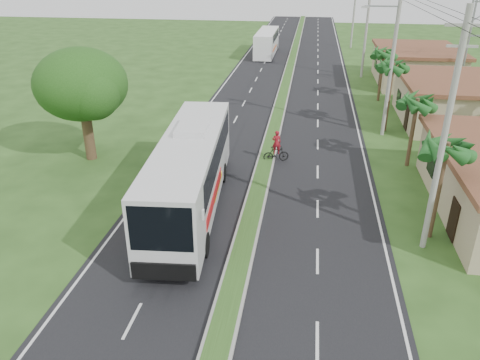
# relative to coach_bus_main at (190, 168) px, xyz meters

# --- Properties ---
(ground) EXTENTS (180.00, 180.00, 0.00)m
(ground) POSITION_rel_coach_bus_main_xyz_m (3.36, -3.99, -2.45)
(ground) COLOR #28471A
(ground) RESTS_ON ground
(road_asphalt) EXTENTS (14.00, 160.00, 0.02)m
(road_asphalt) POSITION_rel_coach_bus_main_xyz_m (3.36, 16.01, -2.44)
(road_asphalt) COLOR black
(road_asphalt) RESTS_ON ground
(median_strip) EXTENTS (1.20, 160.00, 0.18)m
(median_strip) POSITION_rel_coach_bus_main_xyz_m (3.36, 16.01, -2.35)
(median_strip) COLOR gray
(median_strip) RESTS_ON ground
(lane_edge_left) EXTENTS (0.12, 160.00, 0.01)m
(lane_edge_left) POSITION_rel_coach_bus_main_xyz_m (-3.34, 16.01, -2.45)
(lane_edge_left) COLOR silver
(lane_edge_left) RESTS_ON ground
(lane_edge_right) EXTENTS (0.12, 160.00, 0.01)m
(lane_edge_right) POSITION_rel_coach_bus_main_xyz_m (10.06, 16.01, -2.45)
(lane_edge_right) COLOR silver
(lane_edge_right) RESTS_ON ground
(shop_mid) EXTENTS (7.60, 10.60, 3.67)m
(shop_mid) POSITION_rel_coach_bus_main_xyz_m (17.36, 18.01, -0.59)
(shop_mid) COLOR tan
(shop_mid) RESTS_ON ground
(shop_far) EXTENTS (8.60, 11.60, 3.82)m
(shop_far) POSITION_rel_coach_bus_main_xyz_m (17.36, 32.01, -0.52)
(shop_far) COLOR tan
(shop_far) RESTS_ON ground
(palm_verge_a) EXTENTS (2.40, 2.40, 5.45)m
(palm_verge_a) POSITION_rel_coach_bus_main_xyz_m (12.36, -0.99, 2.29)
(palm_verge_a) COLOR #473321
(palm_verge_a) RESTS_ON ground
(palm_verge_b) EXTENTS (2.40, 2.40, 5.05)m
(palm_verge_b) POSITION_rel_coach_bus_main_xyz_m (12.76, 8.01, 1.91)
(palm_verge_b) COLOR #473321
(palm_verge_b) RESTS_ON ground
(palm_verge_c) EXTENTS (2.40, 2.40, 5.85)m
(palm_verge_c) POSITION_rel_coach_bus_main_xyz_m (12.16, 15.01, 2.67)
(palm_verge_c) COLOR #473321
(palm_verge_c) RESTS_ON ground
(palm_verge_d) EXTENTS (2.40, 2.40, 5.25)m
(palm_verge_d) POSITION_rel_coach_bus_main_xyz_m (12.66, 24.01, 2.10)
(palm_verge_d) COLOR #473321
(palm_verge_d) RESTS_ON ground
(shade_tree) EXTENTS (6.30, 6.00, 7.54)m
(shade_tree) POSITION_rel_coach_bus_main_xyz_m (-8.75, 6.03, 2.58)
(shade_tree) COLOR #473321
(shade_tree) RESTS_ON ground
(utility_pole_a) EXTENTS (1.60, 0.28, 11.00)m
(utility_pole_a) POSITION_rel_coach_bus_main_xyz_m (11.86, -1.99, 3.22)
(utility_pole_a) COLOR gray
(utility_pole_a) RESTS_ON ground
(utility_pole_b) EXTENTS (3.20, 0.28, 12.00)m
(utility_pole_b) POSITION_rel_coach_bus_main_xyz_m (11.83, 14.01, 3.81)
(utility_pole_b) COLOR gray
(utility_pole_b) RESTS_ON ground
(utility_pole_c) EXTENTS (1.60, 0.28, 11.00)m
(utility_pole_c) POSITION_rel_coach_bus_main_xyz_m (11.86, 34.01, 3.22)
(utility_pole_c) COLOR gray
(utility_pole_c) RESTS_ON ground
(utility_pole_d) EXTENTS (1.60, 0.28, 10.50)m
(utility_pole_d) POSITION_rel_coach_bus_main_xyz_m (11.86, 54.01, 2.97)
(utility_pole_d) COLOR gray
(utility_pole_d) RESTS_ON ground
(coach_bus_main) EXTENTS (3.96, 13.98, 4.46)m
(coach_bus_main) POSITION_rel_coach_bus_main_xyz_m (0.00, 0.00, 0.00)
(coach_bus_main) COLOR silver
(coach_bus_main) RESTS_ON ground
(coach_bus_far) EXTENTS (2.57, 11.36, 3.31)m
(coach_bus_far) POSITION_rel_coach_bus_main_xyz_m (-0.49, 46.39, -0.58)
(coach_bus_far) COLOR white
(coach_bus_far) RESTS_ON ground
(motorcyclist) EXTENTS (1.82, 0.97, 2.20)m
(motorcyclist) POSITION_rel_coach_bus_main_xyz_m (4.03, 7.39, -1.67)
(motorcyclist) COLOR black
(motorcyclist) RESTS_ON ground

